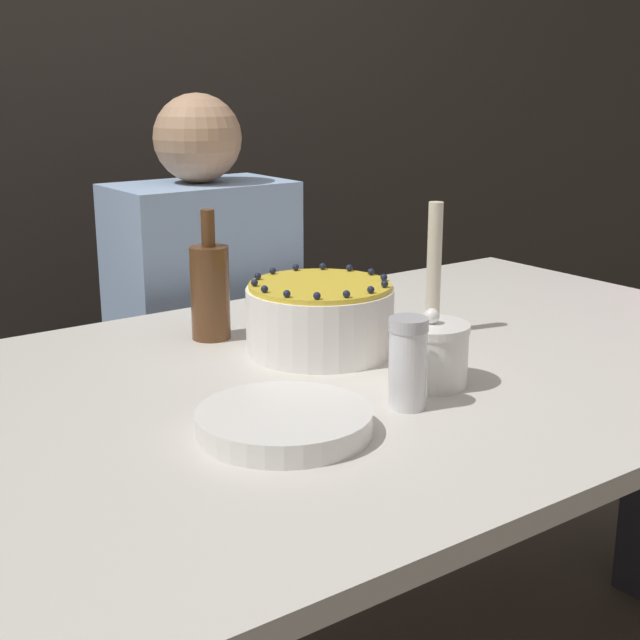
# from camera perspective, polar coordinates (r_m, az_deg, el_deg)

# --- Properties ---
(wall_behind) EXTENTS (8.00, 0.05, 2.60)m
(wall_behind) POSITION_cam_1_polar(r_m,az_deg,el_deg) (2.63, -16.92, 16.61)
(wall_behind) COLOR #38332D
(wall_behind) RESTS_ON ground_plane
(dining_table) EXTENTS (1.60, 1.00, 0.76)m
(dining_table) POSITION_cam_1_polar(r_m,az_deg,el_deg) (1.50, 3.51, -6.44)
(dining_table) COLOR beige
(dining_table) RESTS_ON ground_plane
(cake) EXTENTS (0.25, 0.25, 0.13)m
(cake) POSITION_cam_1_polar(r_m,az_deg,el_deg) (1.51, 0.00, 0.14)
(cake) COLOR white
(cake) RESTS_ON dining_table
(sugar_bowl) EXTENTS (0.12, 0.12, 0.12)m
(sugar_bowl) POSITION_cam_1_polar(r_m,az_deg,el_deg) (1.36, 7.05, -2.15)
(sugar_bowl) COLOR white
(sugar_bowl) RESTS_ON dining_table
(sugar_shaker) EXTENTS (0.06, 0.06, 0.13)m
(sugar_shaker) POSITION_cam_1_polar(r_m,az_deg,el_deg) (1.26, 5.63, -2.74)
(sugar_shaker) COLOR white
(sugar_shaker) RESTS_ON dining_table
(plate_stack) EXTENTS (0.24, 0.24, 0.03)m
(plate_stack) POSITION_cam_1_polar(r_m,az_deg,el_deg) (1.18, -2.32, -6.52)
(plate_stack) COLOR white
(plate_stack) RESTS_ON dining_table
(candle) EXTENTS (0.06, 0.06, 0.24)m
(candle) POSITION_cam_1_polar(r_m,az_deg,el_deg) (1.62, 7.27, 2.42)
(candle) COLOR tan
(candle) RESTS_ON dining_table
(bottle) EXTENTS (0.07, 0.07, 0.23)m
(bottle) POSITION_cam_1_polar(r_m,az_deg,el_deg) (1.59, -7.05, 1.92)
(bottle) COLOR brown
(bottle) RESTS_ON dining_table
(person_man_blue_shirt) EXTENTS (0.40, 0.34, 1.18)m
(person_man_blue_shirt) POSITION_cam_1_polar(r_m,az_deg,el_deg) (2.14, -7.29, -4.02)
(person_man_blue_shirt) COLOR #473D33
(person_man_blue_shirt) RESTS_ON ground_plane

